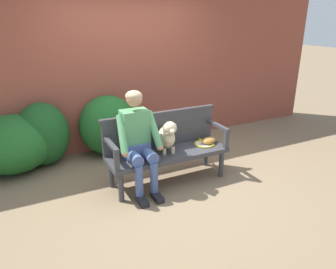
{
  "coord_description": "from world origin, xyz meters",
  "views": [
    {
      "loc": [
        -1.74,
        -3.49,
        2.14
      ],
      "look_at": [
        0.0,
        0.0,
        0.69
      ],
      "focal_mm": 33.86,
      "sensor_mm": 36.0,
      "label": 1
    }
  ],
  "objects_px": {
    "person_seated": "(138,139)",
    "baseball_glove": "(209,141)",
    "garden_bench": "(168,156)",
    "dog_on_bench": "(167,136)",
    "tennis_racket": "(204,143)"
  },
  "relations": [
    {
      "from": "person_seated",
      "to": "baseball_glove",
      "type": "relative_size",
      "value": 5.95
    },
    {
      "from": "garden_bench",
      "to": "person_seated",
      "type": "xyz_separation_m",
      "value": [
        -0.43,
        -0.02,
        0.33
      ]
    },
    {
      "from": "person_seated",
      "to": "baseball_glove",
      "type": "xyz_separation_m",
      "value": [
        1.09,
        0.02,
        -0.23
      ]
    },
    {
      "from": "garden_bench",
      "to": "dog_on_bench",
      "type": "distance_m",
      "value": 0.29
    },
    {
      "from": "baseball_glove",
      "to": "tennis_racket",
      "type": "bearing_deg",
      "value": 146.8
    },
    {
      "from": "garden_bench",
      "to": "baseball_glove",
      "type": "distance_m",
      "value": 0.66
    },
    {
      "from": "tennis_racket",
      "to": "baseball_glove",
      "type": "height_order",
      "value": "baseball_glove"
    },
    {
      "from": "tennis_racket",
      "to": "baseball_glove",
      "type": "bearing_deg",
      "value": -23.89
    },
    {
      "from": "person_seated",
      "to": "garden_bench",
      "type": "bearing_deg",
      "value": 2.04
    },
    {
      "from": "garden_bench",
      "to": "dog_on_bench",
      "type": "bearing_deg",
      "value": -161.22
    },
    {
      "from": "dog_on_bench",
      "to": "person_seated",
      "type": "bearing_deg",
      "value": -178.56
    },
    {
      "from": "person_seated",
      "to": "tennis_racket",
      "type": "height_order",
      "value": "person_seated"
    },
    {
      "from": "dog_on_bench",
      "to": "tennis_racket",
      "type": "bearing_deg",
      "value": 3.88
    },
    {
      "from": "garden_bench",
      "to": "baseball_glove",
      "type": "bearing_deg",
      "value": 0.71
    },
    {
      "from": "garden_bench",
      "to": "baseball_glove",
      "type": "relative_size",
      "value": 7.47
    }
  ]
}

